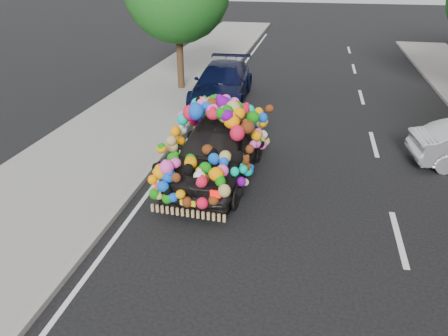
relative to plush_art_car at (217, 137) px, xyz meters
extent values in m
plane|color=black|center=(0.56, -1.93, -1.10)|extent=(100.00, 100.00, 0.00)
cube|color=gray|center=(-3.74, -1.93, -1.04)|extent=(4.00, 60.00, 0.12)
cube|color=gray|center=(-1.79, -1.93, -1.04)|extent=(0.15, 60.00, 0.13)
cylinder|color=#332114|center=(-3.24, 7.57, 0.26)|extent=(0.28, 0.28, 2.73)
imported|color=black|center=(0.00, 0.00, -0.35)|extent=(2.05, 4.52, 1.50)
cube|color=red|center=(-0.74, -2.18, -0.32)|extent=(0.22, 0.07, 0.14)
cube|color=red|center=(0.46, -2.26, -0.32)|extent=(0.22, 0.07, 0.14)
cube|color=yellow|center=(-0.14, -2.23, -0.62)|extent=(0.34, 0.06, 0.12)
imported|color=black|center=(-1.24, 6.44, -0.40)|extent=(2.14, 4.92, 1.41)
camera|label=1|loc=(2.19, -9.77, 4.01)|focal=35.00mm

